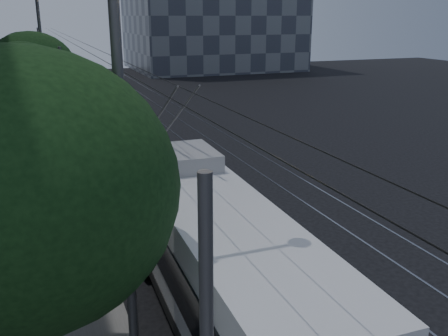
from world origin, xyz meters
TOP-DOWN VIEW (x-y plane):
  - ground at (0.00, 0.00)m, footprint 120.00×120.00m
  - sidewalk at (-7.50, 20.00)m, footprint 5.00×90.00m
  - tram_rails at (2.50, 20.00)m, footprint 4.52×90.00m
  - overhead_wires at (-4.97, 20.00)m, footprint 2.23×90.00m
  - trolleybus at (-2.90, -3.33)m, footprint 2.78×12.17m
  - pickup_silver at (-3.79, 10.11)m, footprint 3.88×6.49m
  - car_white_a at (-4.30, 17.59)m, footprint 2.28×4.43m
  - car_white_b at (-4.30, 22.80)m, footprint 3.77×5.43m
  - car_white_c at (-4.30, 24.50)m, footprint 2.56×4.31m
  - car_white_d at (-2.82, 30.58)m, footprint 1.74×3.80m
  - tree_0 at (-7.00, -5.25)m, footprint 5.44×5.44m
  - tree_1 at (-6.91, 5.90)m, footprint 4.47×4.47m
  - tree_2 at (-7.00, 12.29)m, footprint 4.30×4.30m
  - tree_3 at (-6.50, 17.53)m, footprint 5.19×5.19m
  - tree_4 at (-6.50, 26.48)m, footprint 4.53×4.53m
  - tree_5 at (-7.00, 33.43)m, footprint 4.24×4.24m
  - streetlamp_near at (-4.80, -5.00)m, footprint 2.24×0.44m
  - streetlamp_far at (-5.40, 19.64)m, footprint 2.23×0.44m

SIDE VIEW (x-z plane):
  - ground at x=0.00m, z-range 0.00..0.00m
  - tram_rails at x=2.50m, z-range 0.00..0.02m
  - sidewalk at x=-7.50m, z-range 0.00..0.15m
  - car_white_d at x=-2.82m, z-range 0.00..1.27m
  - car_white_c at x=-4.30m, z-range 0.00..1.34m
  - car_white_a at x=-4.30m, z-range 0.00..1.44m
  - car_white_b at x=-4.30m, z-range 0.00..1.46m
  - pickup_silver at x=-3.79m, z-range 0.00..1.69m
  - trolleybus at x=-2.90m, z-range -1.15..4.48m
  - overhead_wires at x=-4.97m, z-range 0.47..6.47m
  - tree_1 at x=-6.91m, z-range 0.92..6.82m
  - tree_5 at x=-7.00m, z-range 1.08..7.11m
  - tree_4 at x=-6.50m, z-range 1.04..7.24m
  - tree_3 at x=-6.50m, z-range 0.90..7.39m
  - tree_2 at x=-7.00m, z-range 1.13..7.29m
  - tree_0 at x=-7.00m, z-range 1.00..7.92m
  - streetlamp_far at x=-5.40m, z-range 0.98..10.06m
  - streetlamp_near at x=-4.80m, z-range 0.98..10.11m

